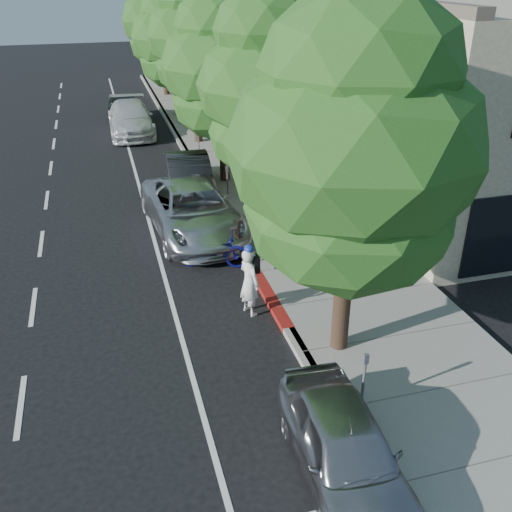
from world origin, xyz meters
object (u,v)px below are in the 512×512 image
object	(u,v)px
bicycle	(213,250)
dark_sedan	(189,176)
street_tree_4	(176,38)
street_tree_5	(162,22)
street_tree_0	(354,150)
street_tree_2	(222,68)
near_car_a	(345,449)
white_pickup	(131,118)
dark_suv_far	(127,109)
cyclist	(249,282)
pedestrian	(224,142)
street_tree_1	(268,89)
street_tree_3	(194,38)
silver_suv	(193,210)

from	to	relation	value
bicycle	dark_sedan	distance (m)	6.12
street_tree_4	street_tree_5	xyz separation A→B (m)	(0.00, 6.00, 0.38)
street_tree_0	street_tree_2	xyz separation A→B (m)	(0.00, 12.00, -0.25)
street_tree_2	dark_sedan	size ratio (longest dim) A/B	1.60
bicycle	near_car_a	world-z (taller)	near_car_a
bicycle	white_pickup	world-z (taller)	white_pickup
street_tree_5	street_tree_0	bearing A→B (deg)	-90.00
street_tree_0	dark_suv_far	size ratio (longest dim) A/B	1.87
street_tree_0	near_car_a	bearing A→B (deg)	-111.80
dark_suv_far	near_car_a	bearing A→B (deg)	-92.86
cyclist	white_pickup	bearing A→B (deg)	-17.14
cyclist	white_pickup	size ratio (longest dim) A/B	0.33
pedestrian	street_tree_1	bearing A→B (deg)	81.62
street_tree_3	bicycle	bearing A→B (deg)	-98.58
silver_suv	dark_suv_far	size ratio (longest dim) A/B	1.37
street_tree_0	dark_sedan	bearing A→B (deg)	98.57
bicycle	silver_suv	size ratio (longest dim) A/B	0.36
street_tree_2	street_tree_3	size ratio (longest dim) A/B	0.94
street_tree_3	dark_suv_far	bearing A→B (deg)	119.41
dark_sedan	pedestrian	xyz separation A→B (m)	(2.21, 3.46, 0.26)
pedestrian	dark_suv_far	bearing A→B (deg)	-72.62
bicycle	street_tree_3	bearing A→B (deg)	9.43
street_tree_5	silver_suv	distance (m)	22.94
street_tree_2	silver_suv	size ratio (longest dim) A/B	1.29
dark_sedan	dark_suv_far	bearing A→B (deg)	100.06
street_tree_5	near_car_a	world-z (taller)	street_tree_5
street_tree_0	dark_suv_far	xyz separation A→B (m)	(-3.10, 23.50, -4.15)
street_tree_4	pedestrian	bearing A→B (deg)	-86.68
street_tree_1	pedestrian	xyz separation A→B (m)	(0.55, 8.46, -3.92)
street_tree_2	silver_suv	distance (m)	6.27
dark_suv_far	pedestrian	bearing A→B (deg)	-74.44
silver_suv	dark_sedan	world-z (taller)	silver_suv
bicycle	near_car_a	size ratio (longest dim) A/B	0.52
street_tree_1	bicycle	bearing A→B (deg)	-150.78
dark_sedan	street_tree_4	bearing A→B (deg)	86.22
silver_suv	pedestrian	xyz separation A→B (m)	(2.66, 6.96, 0.22)
street_tree_5	cyclist	world-z (taller)	street_tree_5
cyclist	pedestrian	size ratio (longest dim) A/B	1.05
silver_suv	pedestrian	distance (m)	7.46
street_tree_4	white_pickup	size ratio (longest dim) A/B	1.32
street_tree_0	silver_suv	world-z (taller)	street_tree_0
street_tree_4	street_tree_5	world-z (taller)	street_tree_5
dark_sedan	cyclist	bearing A→B (deg)	-86.12
street_tree_1	white_pickup	xyz separation A→B (m)	(-3.10, 14.94, -4.15)
street_tree_1	pedestrian	bearing A→B (deg)	86.25
street_tree_3	white_pickup	distance (m)	6.04
street_tree_3	street_tree_4	distance (m)	6.04
street_tree_0	street_tree_3	size ratio (longest dim) A/B	1.00
street_tree_2	silver_suv	bearing A→B (deg)	-115.11
street_tree_5	dark_sedan	bearing A→B (deg)	-94.99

